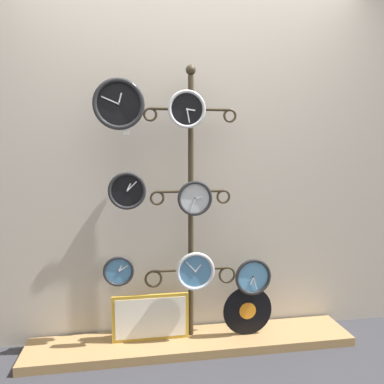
{
  "coord_description": "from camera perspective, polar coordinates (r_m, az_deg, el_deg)",
  "views": [
    {
      "loc": [
        -0.4,
        -2.04,
        1.33
      ],
      "look_at": [
        0.0,
        0.36,
        1.06
      ],
      "focal_mm": 35.0,
      "sensor_mm": 36.0,
      "label": 1
    }
  ],
  "objects": [
    {
      "name": "ground_plane",
      "position": [
        2.47,
        1.52,
        -26.32
      ],
      "size": [
        12.0,
        12.0,
        0.0
      ],
      "primitive_type": "plane",
      "color": "#333338"
    },
    {
      "name": "shop_wall",
      "position": [
        2.64,
        -0.75,
        7.81
      ],
      "size": [
        4.4,
        0.04,
        2.8
      ],
      "color": "#BCB2A3",
      "rests_on": "ground_plane"
    },
    {
      "name": "low_shelf",
      "position": [
        2.75,
        0.04,
        -21.92
      ],
      "size": [
        2.2,
        0.36,
        0.06
      ],
      "color": "#9E7A4C",
      "rests_on": "ground_plane"
    },
    {
      "name": "display_stand",
      "position": [
        2.58,
        -0.18,
        -9.33
      ],
      "size": [
        0.63,
        0.36,
        1.88
      ],
      "color": "#382D1E",
      "rests_on": "ground_plane"
    },
    {
      "name": "clock_top_left",
      "position": [
        2.36,
        -11.11,
        13.01
      ],
      "size": [
        0.31,
        0.04,
        0.31
      ],
      "color": "black"
    },
    {
      "name": "clock_top_center",
      "position": [
        2.38,
        -0.8,
        12.5
      ],
      "size": [
        0.24,
        0.04,
        0.24
      ],
      "color": "black"
    },
    {
      "name": "clock_middle_left",
      "position": [
        2.38,
        -9.86,
        0.17
      ],
      "size": [
        0.24,
        0.04,
        0.24
      ],
      "color": "black"
    },
    {
      "name": "clock_middle_center",
      "position": [
        2.41,
        0.43,
        -0.96
      ],
      "size": [
        0.23,
        0.04,
        0.23
      ],
      "color": "silver"
    },
    {
      "name": "clock_bottom_left",
      "position": [
        2.48,
        -11.12,
        -11.73
      ],
      "size": [
        0.2,
        0.04,
        0.2
      ],
      "color": "#4C84B2"
    },
    {
      "name": "clock_bottom_center",
      "position": [
        2.5,
        0.5,
        -11.97
      ],
      "size": [
        0.26,
        0.04,
        0.26
      ],
      "color": "#4C84B2"
    },
    {
      "name": "clock_bottom_right",
      "position": [
        2.62,
        9.26,
        -12.63
      ],
      "size": [
        0.25,
        0.04,
        0.25
      ],
      "color": "#60A8DB"
    },
    {
      "name": "vinyl_record",
      "position": [
        2.73,
        8.46,
        -17.46
      ],
      "size": [
        0.35,
        0.01,
        0.35
      ],
      "color": "black",
      "rests_on": "low_shelf"
    },
    {
      "name": "picture_frame",
      "position": [
        2.66,
        -6.3,
        -18.48
      ],
      "size": [
        0.51,
        0.02,
        0.32
      ],
      "color": "gold",
      "rests_on": "low_shelf"
    },
    {
      "name": "price_tag_upper",
      "position": [
        2.34,
        -9.97,
        8.95
      ],
      "size": [
        0.04,
        0.0,
        0.03
      ],
      "color": "white"
    }
  ]
}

